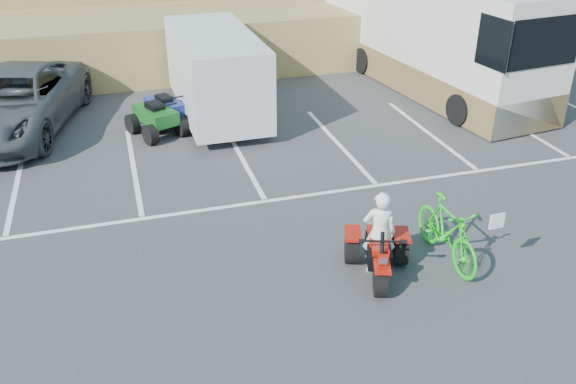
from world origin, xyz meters
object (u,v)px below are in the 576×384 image
object	(u,v)px
green_dirt_bike	(447,231)
cargo_trailer	(216,72)
rider	(379,233)
rv_motorhome	(427,39)
grey_pickup	(14,102)
quad_atv_blue	(166,124)
red_trike_atv	(377,276)
quad_atv_green	(158,134)

from	to	relation	value
green_dirt_bike	cargo_trailer	distance (m)	9.16
rider	rv_motorhome	xyz separation A→B (m)	(6.02, 9.69, 0.75)
grey_pickup	cargo_trailer	size ratio (longest dim) A/B	1.15
cargo_trailer	quad_atv_blue	bearing A→B (deg)	-170.87
red_trike_atv	cargo_trailer	size ratio (longest dim) A/B	0.30
red_trike_atv	rv_motorhome	bearing A→B (deg)	77.55
rv_motorhome	green_dirt_bike	bearing A→B (deg)	-122.58
rider	red_trike_atv	bearing A→B (deg)	90.00
green_dirt_bike	quad_atv_green	bearing A→B (deg)	119.11
red_trike_atv	green_dirt_bike	world-z (taller)	green_dirt_bike
grey_pickup	rv_motorhome	distance (m)	12.92
red_trike_atv	quad_atv_green	distance (m)	8.52
green_dirt_bike	rv_motorhome	xyz separation A→B (m)	(4.64, 9.69, 0.95)
cargo_trailer	rv_motorhome	world-z (taller)	rv_motorhome
grey_pickup	cargo_trailer	distance (m)	5.62
cargo_trailer	green_dirt_bike	bearing A→B (deg)	-73.61
rv_motorhome	rider	bearing A→B (deg)	-128.83
cargo_trailer	quad_atv_green	size ratio (longest dim) A/B	3.39
rider	quad_atv_blue	size ratio (longest dim) A/B	1.09
green_dirt_bike	rv_motorhome	distance (m)	10.78
green_dirt_bike	rv_motorhome	bearing A→B (deg)	63.19
rider	rv_motorhome	bearing A→B (deg)	-102.61
cargo_trailer	grey_pickup	bearing A→B (deg)	174.79
grey_pickup	cargo_trailer	bearing A→B (deg)	10.50
rv_motorhome	quad_atv_blue	size ratio (longest dim) A/B	6.89
rider	grey_pickup	xyz separation A→B (m)	(-6.88, 9.18, 0.04)
green_dirt_bike	grey_pickup	world-z (taller)	grey_pickup
red_trike_atv	rv_motorhome	size ratio (longest dim) A/B	0.15
grey_pickup	quad_atv_blue	world-z (taller)	grey_pickup
green_dirt_bike	rv_motorhome	world-z (taller)	rv_motorhome
red_trike_atv	rv_motorhome	world-z (taller)	rv_motorhome
grey_pickup	rv_motorhome	bearing A→B (deg)	17.36
grey_pickup	quad_atv_blue	bearing A→B (deg)	4.95
rider	green_dirt_bike	size ratio (longest dim) A/B	0.79
green_dirt_bike	quad_atv_green	size ratio (longest dim) A/B	1.31
rider	quad_atv_blue	bearing A→B (deg)	-52.09
rider	cargo_trailer	distance (m)	8.84
quad_atv_blue	red_trike_atv	bearing A→B (deg)	-91.48
red_trike_atv	green_dirt_bike	bearing A→B (deg)	24.78
grey_pickup	rider	bearing A→B (deg)	-38.05
red_trike_atv	cargo_trailer	world-z (taller)	cargo_trailer
grey_pickup	quad_atv_green	bearing A→B (deg)	-5.60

